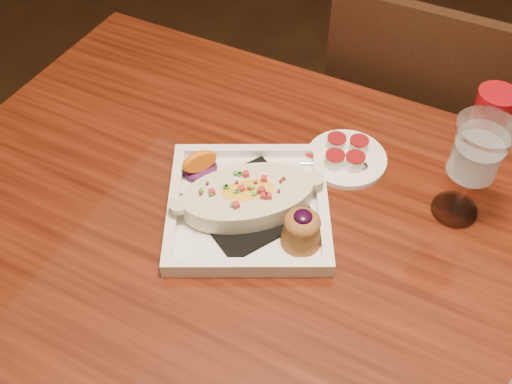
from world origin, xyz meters
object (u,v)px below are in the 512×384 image
at_px(chair_far, 407,132).
at_px(plate, 252,203).
at_px(goblet, 477,155).
at_px(saucer, 345,157).
at_px(table, 319,287).
at_px(red_tumbler, 489,119).

relative_size(chair_far, plate, 2.51).
height_order(goblet, saucer, goblet).
bearing_deg(goblet, table, -131.28).
relative_size(plate, goblet, 1.85).
bearing_deg(goblet, plate, -152.32).
bearing_deg(saucer, chair_far, 83.41).
height_order(table, saucer, saucer).
bearing_deg(saucer, red_tumbler, 37.57).
bearing_deg(plate, saucer, 35.80).
bearing_deg(table, chair_far, 90.00).
distance_m(chair_far, red_tumbler, 0.43).
relative_size(plate, saucer, 2.44).
distance_m(plate, goblet, 0.37).
xyz_separation_m(table, chair_far, (-0.00, 0.63, -0.15)).
distance_m(chair_far, saucer, 0.49).
distance_m(saucer, red_tumbler, 0.28).
height_order(goblet, red_tumbler, goblet).
bearing_deg(red_tumbler, goblet, -90.58).
bearing_deg(table, goblet, 48.72).
distance_m(table, plate, 0.19).
height_order(table, chair_far, chair_far).
relative_size(chair_far, red_tumbler, 7.49).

